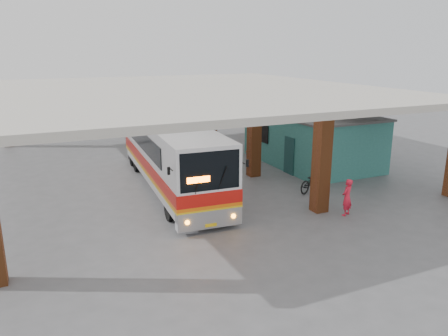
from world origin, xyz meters
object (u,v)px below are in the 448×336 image
(coach_bus, at_px, (170,153))
(motorcycle, at_px, (313,181))
(red_chair, at_px, (252,150))
(pedestrian, at_px, (347,197))

(coach_bus, bearing_deg, motorcycle, -25.44)
(coach_bus, distance_m, red_chair, 8.29)
(coach_bus, bearing_deg, red_chair, 35.98)
(pedestrian, bearing_deg, motorcycle, -124.33)
(coach_bus, height_order, motorcycle, coach_bus)
(pedestrian, bearing_deg, coach_bus, -74.23)
(motorcycle, bearing_deg, red_chair, -27.59)
(red_chair, bearing_deg, motorcycle, -83.04)
(motorcycle, relative_size, red_chair, 2.35)
(motorcycle, height_order, pedestrian, pedestrian)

